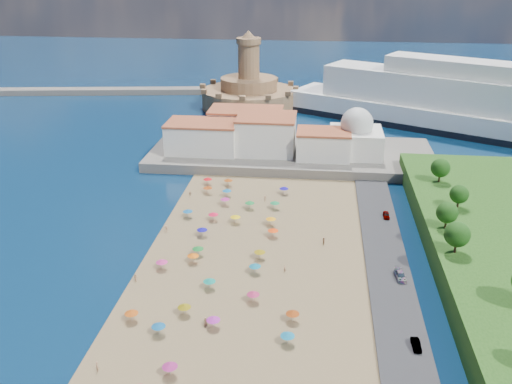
# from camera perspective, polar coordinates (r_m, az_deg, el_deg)

# --- Properties ---
(ground) EXTENTS (700.00, 700.00, 0.00)m
(ground) POSITION_cam_1_polar(r_m,az_deg,el_deg) (119.50, -3.30, -8.06)
(ground) COLOR #071938
(ground) RESTS_ON ground
(terrace) EXTENTS (90.00, 36.00, 3.00)m
(terrace) POSITION_cam_1_polar(r_m,az_deg,el_deg) (184.21, 3.56, 3.75)
(terrace) COLOR #59544C
(terrace) RESTS_ON ground
(jetty) EXTENTS (18.00, 70.00, 2.40)m
(jetty) POSITION_cam_1_polar(r_m,az_deg,el_deg) (219.64, -1.70, 6.82)
(jetty) COLOR #59544C
(jetty) RESTS_ON ground
(breakwater) EXTENTS (199.03, 34.77, 2.60)m
(breakwater) POSITION_cam_1_polar(r_m,az_deg,el_deg) (290.95, -20.12, 9.42)
(breakwater) COLOR #59544C
(breakwater) RESTS_ON ground
(waterfront_buildings) EXTENTS (57.00, 29.00, 11.00)m
(waterfront_buildings) POSITION_cam_1_polar(r_m,az_deg,el_deg) (183.94, -0.46, 5.85)
(waterfront_buildings) COLOR silver
(waterfront_buildings) RESTS_ON terrace
(domed_building) EXTENTS (16.00, 16.00, 15.00)m
(domed_building) POSITION_cam_1_polar(r_m,az_deg,el_deg) (180.20, 9.97, 5.51)
(domed_building) COLOR silver
(domed_building) RESTS_ON terrace
(fortress) EXTENTS (40.00, 40.00, 32.40)m
(fortress) POSITION_cam_1_polar(r_m,az_deg,el_deg) (247.13, -0.72, 9.93)
(fortress) COLOR #A67C53
(fortress) RESTS_ON ground
(cruise_ship) EXTENTS (139.98, 87.50, 32.05)m
(cruise_ship) POSITION_cam_1_polar(r_m,az_deg,el_deg) (223.95, 21.18, 7.81)
(cruise_ship) COLOR black
(cruise_ship) RESTS_ON ground
(beach_parasols) EXTENTS (31.08, 115.25, 2.20)m
(beach_parasols) POSITION_cam_1_polar(r_m,az_deg,el_deg) (110.20, -4.72, -9.68)
(beach_parasols) COLOR gray
(beach_parasols) RESTS_ON beach
(beachgoers) EXTENTS (39.59, 90.09, 1.77)m
(beachgoers) POSITION_cam_1_polar(r_m,az_deg,el_deg) (122.19, -4.36, -6.76)
(beachgoers) COLOR tan
(beachgoers) RESTS_ON beach
(parked_cars) EXTENTS (2.45, 55.01, 1.36)m
(parked_cars) POSITION_cam_1_polar(r_m,az_deg,el_deg) (122.21, 14.05, -7.29)
(parked_cars) COLOR gray
(parked_cars) RESTS_ON promenade
(hillside_trees) EXTENTS (13.77, 103.36, 7.92)m
(hillside_trees) POSITION_cam_1_polar(r_m,az_deg,el_deg) (112.29, 22.19, -6.20)
(hillside_trees) COLOR #382314
(hillside_trees) RESTS_ON hillside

